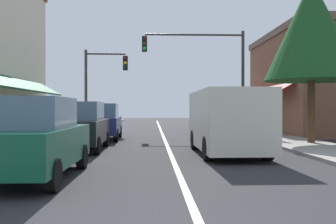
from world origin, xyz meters
TOP-DOWN VIEW (x-y plane):
  - ground_plane at (0.00, 18.00)m, footprint 80.00×80.00m
  - sidewalk_left at (-5.50, 18.00)m, footprint 2.60×56.00m
  - sidewalk_right at (5.50, 18.00)m, footprint 2.60×56.00m
  - lane_center_stripe at (0.00, 18.00)m, footprint 0.14×52.00m
  - storefront_right_block at (9.06, 20.00)m, footprint 5.85×10.20m
  - parked_car_nearest_left at (-3.20, 5.06)m, footprint 1.81×4.11m
  - parked_car_second_left at (-3.25, 10.66)m, footprint 1.81×4.11m
  - parked_car_third_left at (-3.09, 15.39)m, footprint 1.86×4.14m
  - van_in_lane at (1.86, 9.29)m, footprint 2.04×5.20m
  - traffic_signal_mast_arm at (2.74, 19.03)m, footprint 6.09×0.50m
  - traffic_signal_left_corner at (-3.89, 20.79)m, footprint 2.74×0.50m
  - tree_right_near at (6.00, 12.23)m, footprint 3.87×3.87m

SIDE VIEW (x-z plane):
  - ground_plane at x=0.00m, z-range 0.00..0.00m
  - lane_center_stripe at x=0.00m, z-range 0.00..0.01m
  - sidewalk_left at x=-5.50m, z-range 0.00..0.12m
  - sidewalk_right at x=5.50m, z-range 0.00..0.12m
  - parked_car_nearest_left at x=-3.20m, z-range -0.01..1.76m
  - parked_car_second_left at x=-3.25m, z-range -0.01..1.76m
  - parked_car_third_left at x=-3.09m, z-range -0.01..1.76m
  - van_in_lane at x=1.86m, z-range 0.09..2.21m
  - storefront_right_block at x=9.06m, z-range 0.00..6.31m
  - traffic_signal_left_corner at x=-3.89m, z-range 0.82..6.07m
  - traffic_signal_mast_arm at x=2.74m, z-range 1.17..7.33m
  - tree_right_near at x=6.00m, z-range 1.33..8.28m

